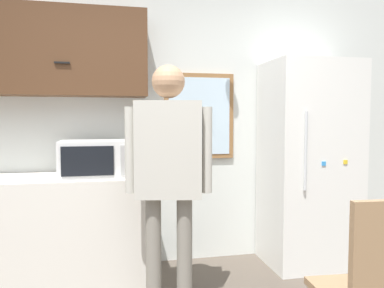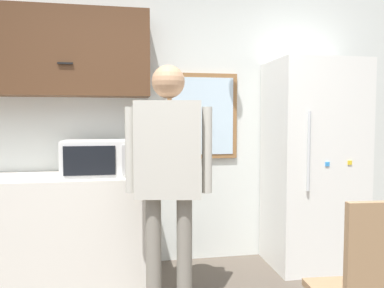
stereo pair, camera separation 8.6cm
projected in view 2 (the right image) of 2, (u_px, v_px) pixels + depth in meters
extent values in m
cube|color=silver|center=(159.00, 119.00, 3.51)|extent=(6.00, 0.06, 2.70)
cube|color=silver|center=(21.00, 231.00, 3.02)|extent=(2.10, 0.63, 0.89)
cube|color=#51331E|center=(22.00, 52.00, 3.09)|extent=(2.10, 0.30, 0.73)
cube|color=black|center=(65.00, 63.00, 3.00)|extent=(0.12, 0.01, 0.01)
cube|color=white|center=(98.00, 158.00, 3.06)|extent=(0.55, 0.38, 0.29)
cube|color=black|center=(90.00, 161.00, 2.86)|extent=(0.39, 0.01, 0.23)
cube|color=#B2B2B2|center=(127.00, 160.00, 2.91)|extent=(0.08, 0.01, 0.23)
cylinder|color=gray|center=(154.00, 253.00, 2.64)|extent=(0.11, 0.11, 0.81)
cylinder|color=gray|center=(184.00, 253.00, 2.64)|extent=(0.11, 0.11, 0.81)
cube|color=beige|center=(169.00, 149.00, 2.59)|extent=(0.49, 0.31, 0.67)
sphere|color=tan|center=(168.00, 82.00, 2.56)|extent=(0.23, 0.23, 0.23)
cylinder|color=beige|center=(130.00, 150.00, 2.60)|extent=(0.07, 0.07, 0.60)
cylinder|color=beige|center=(207.00, 150.00, 2.59)|extent=(0.07, 0.07, 0.60)
cube|color=white|center=(313.00, 164.00, 3.44)|extent=(0.79, 0.62, 1.87)
cylinder|color=silver|center=(309.00, 151.00, 3.06)|extent=(0.02, 0.02, 0.66)
cube|color=yellow|center=(350.00, 163.00, 3.15)|extent=(0.04, 0.01, 0.04)
cube|color=#338CDB|center=(327.00, 164.00, 3.12)|extent=(0.04, 0.01, 0.04)
cube|color=olive|center=(202.00, 116.00, 3.54)|extent=(0.67, 0.04, 0.80)
cube|color=silver|center=(203.00, 116.00, 3.52)|extent=(0.59, 0.01, 0.72)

